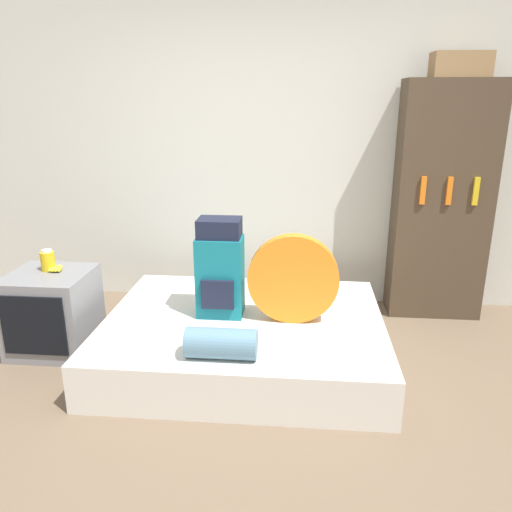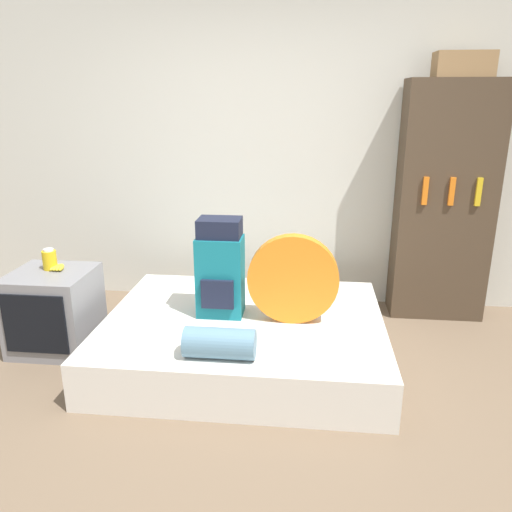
{
  "view_description": "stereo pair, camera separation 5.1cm",
  "coord_description": "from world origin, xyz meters",
  "px_view_note": "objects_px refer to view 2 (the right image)",
  "views": [
    {
      "loc": [
        0.28,
        -2.34,
        1.78
      ],
      "look_at": [
        -0.01,
        0.84,
        0.76
      ],
      "focal_mm": 35.0,
      "sensor_mm": 36.0,
      "label": 1
    },
    {
      "loc": [
        0.33,
        -2.34,
        1.78
      ],
      "look_at": [
        -0.01,
        0.84,
        0.76
      ],
      "focal_mm": 35.0,
      "sensor_mm": 36.0,
      "label": 2
    }
  ],
  "objects_px": {
    "backpack": "(220,269)",
    "television": "(54,310)",
    "sleeping_roll": "(220,343)",
    "bookshelf": "(444,203)",
    "canister": "(50,260)",
    "tent_bag": "(293,279)",
    "cardboard_box": "(463,64)"
  },
  "relations": [
    {
      "from": "television",
      "to": "sleeping_roll",
      "type": "bearing_deg",
      "value": -23.59
    },
    {
      "from": "backpack",
      "to": "canister",
      "type": "relative_size",
      "value": 4.5
    },
    {
      "from": "backpack",
      "to": "television",
      "type": "xyz_separation_m",
      "value": [
        -1.23,
        -0.04,
        -0.35
      ]
    },
    {
      "from": "canister",
      "to": "cardboard_box",
      "type": "bearing_deg",
      "value": 16.19
    },
    {
      "from": "bookshelf",
      "to": "cardboard_box",
      "type": "relative_size",
      "value": 4.58
    },
    {
      "from": "sleeping_roll",
      "to": "bookshelf",
      "type": "height_order",
      "value": "bookshelf"
    },
    {
      "from": "television",
      "to": "cardboard_box",
      "type": "distance_m",
      "value": 3.53
    },
    {
      "from": "tent_bag",
      "to": "television",
      "type": "relative_size",
      "value": 1.04
    },
    {
      "from": "canister",
      "to": "tent_bag",
      "type": "bearing_deg",
      "value": -3.39
    },
    {
      "from": "television",
      "to": "cardboard_box",
      "type": "relative_size",
      "value": 1.4
    },
    {
      "from": "sleeping_roll",
      "to": "bookshelf",
      "type": "relative_size",
      "value": 0.22
    },
    {
      "from": "sleeping_roll",
      "to": "canister",
      "type": "bearing_deg",
      "value": 154.32
    },
    {
      "from": "tent_bag",
      "to": "cardboard_box",
      "type": "bearing_deg",
      "value": 38.83
    },
    {
      "from": "tent_bag",
      "to": "canister",
      "type": "distance_m",
      "value": 1.77
    },
    {
      "from": "backpack",
      "to": "tent_bag",
      "type": "relative_size",
      "value": 1.13
    },
    {
      "from": "bookshelf",
      "to": "canister",
      "type": "bearing_deg",
      "value": -163.33
    },
    {
      "from": "backpack",
      "to": "tent_bag",
      "type": "xyz_separation_m",
      "value": [
        0.51,
        -0.07,
        -0.03
      ]
    },
    {
      "from": "canister",
      "to": "cardboard_box",
      "type": "relative_size",
      "value": 0.37
    },
    {
      "from": "cardboard_box",
      "to": "bookshelf",
      "type": "bearing_deg",
      "value": 128.04
    },
    {
      "from": "sleeping_roll",
      "to": "bookshelf",
      "type": "xyz_separation_m",
      "value": [
        1.59,
        1.54,
        0.56
      ]
    },
    {
      "from": "tent_bag",
      "to": "television",
      "type": "bearing_deg",
      "value": 178.9
    },
    {
      "from": "backpack",
      "to": "television",
      "type": "height_order",
      "value": "backpack"
    },
    {
      "from": "sleeping_roll",
      "to": "television",
      "type": "xyz_separation_m",
      "value": [
        -1.34,
        0.58,
        -0.11
      ]
    },
    {
      "from": "television",
      "to": "canister",
      "type": "relative_size",
      "value": 3.84
    },
    {
      "from": "tent_bag",
      "to": "cardboard_box",
      "type": "xyz_separation_m",
      "value": [
        1.2,
        0.97,
        1.4
      ]
    },
    {
      "from": "television",
      "to": "cardboard_box",
      "type": "bearing_deg",
      "value": 17.59
    },
    {
      "from": "sleeping_roll",
      "to": "bookshelf",
      "type": "distance_m",
      "value": 2.28
    },
    {
      "from": "sleeping_roll",
      "to": "cardboard_box",
      "type": "height_order",
      "value": "cardboard_box"
    },
    {
      "from": "backpack",
      "to": "canister",
      "type": "bearing_deg",
      "value": 178.41
    },
    {
      "from": "tent_bag",
      "to": "television",
      "type": "distance_m",
      "value": 1.77
    },
    {
      "from": "sleeping_roll",
      "to": "backpack",
      "type": "bearing_deg",
      "value": 99.35
    },
    {
      "from": "sleeping_roll",
      "to": "television",
      "type": "bearing_deg",
      "value": 156.41
    }
  ]
}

